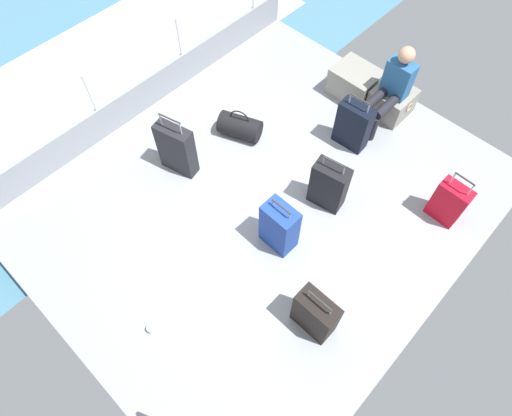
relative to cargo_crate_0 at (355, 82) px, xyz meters
name	(u,v)px	position (x,y,z in m)	size (l,w,h in m)	color
ground_plane	(264,199)	(0.30, -2.11, -0.23)	(4.40, 5.20, 0.06)	gray
gunwale_port	(145,94)	(-1.87, -2.11, 0.03)	(0.06, 5.20, 0.45)	gray
railing_port	(135,60)	(-1.87, -2.11, 0.58)	(0.04, 4.20, 1.02)	silver
sea_wake	(94,75)	(-3.30, -2.11, -0.54)	(12.00, 12.00, 0.01)	teal
cargo_crate_0	(355,82)	(0.00, 0.00, 0.00)	(0.63, 0.49, 0.40)	gray
cargo_crate_1	(392,101)	(0.56, 0.06, -0.01)	(0.52, 0.49, 0.37)	gray
passenger_seated	(391,87)	(0.56, -0.12, 0.36)	(0.34, 0.66, 1.07)	#26598C
suitcase_0	(329,186)	(0.85, -1.65, 0.12)	(0.43, 0.29, 0.77)	black
suitcase_1	(177,149)	(-0.77, -2.49, 0.15)	(0.48, 0.28, 0.88)	black
suitcase_2	(315,314)	(1.68, -2.88, 0.09)	(0.42, 0.23, 0.68)	black
suitcase_3	(279,227)	(0.80, -2.42, 0.13)	(0.38, 0.25, 0.75)	navy
suitcase_4	(353,126)	(0.50, -0.74, 0.12)	(0.43, 0.23, 0.77)	black
suitcase_5	(449,202)	(1.94, -0.88, 0.08)	(0.36, 0.20, 0.74)	#B70C1E
duffel_bag	(240,126)	(-0.61, -1.61, -0.05)	(0.61, 0.47, 0.43)	black
paper_cup	(151,329)	(0.56, -4.05, -0.15)	(0.08, 0.08, 0.10)	white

